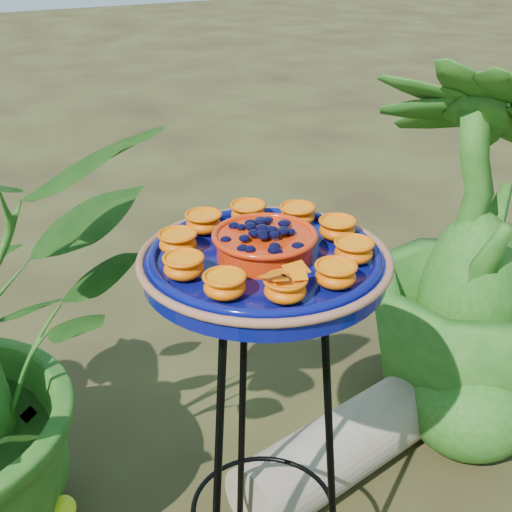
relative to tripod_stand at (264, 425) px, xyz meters
name	(u,v)px	position (x,y,z in m)	size (l,w,h in m)	color
tripod_stand	(264,425)	(0.00, 0.00, 0.00)	(0.32, 0.33, 0.80)	black
feeder_dish	(265,258)	(0.00, 0.00, 0.35)	(0.45, 0.45, 0.10)	#070B57
driftwood_log	(334,452)	(0.33, 0.24, -0.39)	(0.19, 0.19, 0.57)	tan
shrub_back_right	(477,247)	(0.82, 0.35, 0.04)	(0.59, 0.59, 1.06)	#185015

